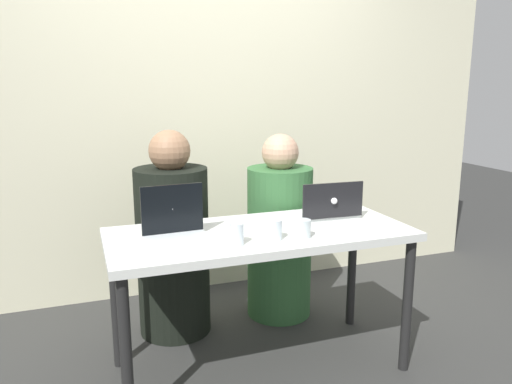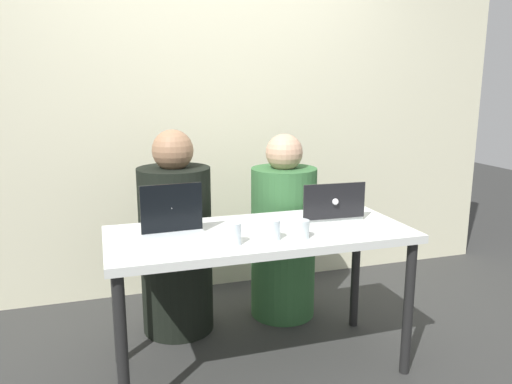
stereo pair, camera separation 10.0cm
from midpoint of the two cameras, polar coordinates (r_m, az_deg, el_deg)
ground_plane at (r=2.76m, az=1.52°, el=-19.34°), size 12.00×12.00×0.00m
back_wall at (r=3.50m, az=-4.78°, el=7.76°), size 4.50×0.10×2.34m
desk at (r=2.48m, az=1.61°, el=-6.15°), size 1.48×0.64×0.74m
person_on_left at (r=2.95m, az=-8.17°, el=-5.88°), size 0.47×0.47×1.20m
person_on_right at (r=3.13m, az=4.05°, el=-5.12°), size 0.46×0.46×1.15m
laptop_back_right at (r=2.69m, az=9.36°, el=-2.08°), size 0.35×0.24×0.20m
laptop_front_left at (r=2.31m, az=-7.94°, el=-4.21°), size 0.30×0.30×0.25m
water_glass_left at (r=2.23m, az=-1.22°, el=-4.96°), size 0.06×0.06×0.10m
water_glass_right at (r=2.34m, az=6.37°, el=-4.38°), size 0.08×0.08×0.09m
water_glass_center at (r=2.30m, az=3.10°, el=-4.50°), size 0.07×0.07×0.09m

